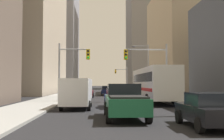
{
  "coord_description": "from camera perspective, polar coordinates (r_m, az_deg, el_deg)",
  "views": [
    {
      "loc": [
        -1.53,
        -4.5,
        1.92
      ],
      "look_at": [
        0.0,
        26.39,
        3.43
      ],
      "focal_mm": 43.86,
      "sensor_mm": 36.0,
      "label": 1
    }
  ],
  "objects": [
    {
      "name": "street_lamp_right",
      "position": [
        39.6,
        6.99,
        1.03
      ],
      "size": [
        2.46,
        0.32,
        7.5
      ],
      "color": "gray",
      "rests_on": "ground"
    },
    {
      "name": "cargo_van_white",
      "position": [
        20.96,
        -7.3,
        -4.51
      ],
      "size": [
        2.16,
        5.27,
        2.26
      ],
      "color": "white",
      "rests_on": "ground"
    },
    {
      "name": "traffic_signal_near_right",
      "position": [
        28.42,
        7.5,
        1.58
      ],
      "size": [
        4.53,
        0.44,
        6.0
      ],
      "color": "gray",
      "rests_on": "ground"
    },
    {
      "name": "building_left_far_tower",
      "position": [
        100.77,
        -12.28,
        12.16
      ],
      "size": [
        17.0,
        24.8,
        55.63
      ],
      "primitive_type": "cube",
      "color": "#93939E",
      "rests_on": "ground"
    },
    {
      "name": "sedan_navy",
      "position": [
        44.13,
        -1.04,
        -4.29
      ],
      "size": [
        1.95,
        4.22,
        1.52
      ],
      "color": "#141E4C",
      "rests_on": "ground"
    },
    {
      "name": "sidewalk_right",
      "position": [
        55.18,
        5.93,
        -4.7
      ],
      "size": [
        3.88,
        160.0,
        0.15
      ],
      "primitive_type": "cube",
      "color": "#9E9E99",
      "rests_on": "ground"
    },
    {
      "name": "building_right_far_highrise",
      "position": [
        103.28,
        7.97,
        12.43
      ],
      "size": [
        16.08,
        18.93,
        57.99
      ],
      "primitive_type": "cube",
      "color": "gray",
      "rests_on": "ground"
    },
    {
      "name": "traffic_signal_near_left",
      "position": [
        28.08,
        -8.24,
        1.51
      ],
      "size": [
        3.2,
        0.44,
        6.0
      ],
      "color": "gray",
      "rests_on": "ground"
    },
    {
      "name": "building_right_mid_block",
      "position": [
        57.73,
        20.14,
        5.51
      ],
      "size": [
        21.9,
        21.81,
        20.18
      ],
      "primitive_type": "cube",
      "color": "tan",
      "rests_on": "ground"
    },
    {
      "name": "traffic_signal_far_right",
      "position": [
        67.78,
        2.03,
        -1.03
      ],
      "size": [
        3.11,
        0.44,
        6.0
      ],
      "color": "gray",
      "rests_on": "ground"
    },
    {
      "name": "sedan_blue",
      "position": [
        21.96,
        1.03,
        -5.8
      ],
      "size": [
        1.95,
        4.26,
        1.52
      ],
      "color": "navy",
      "rests_on": "ground"
    },
    {
      "name": "sedan_maroon",
      "position": [
        37.67,
        -5.32,
        -4.53
      ],
      "size": [
        1.95,
        4.23,
        1.52
      ],
      "color": "maroon",
      "rests_on": "ground"
    },
    {
      "name": "city_bus",
      "position": [
        27.55,
        8.65,
        -2.75
      ],
      "size": [
        2.67,
        11.53,
        3.4
      ],
      "color": "silver",
      "rests_on": "ground"
    },
    {
      "name": "sedan_black",
      "position": [
        12.61,
        19.38,
        -7.87
      ],
      "size": [
        1.95,
        4.23,
        1.52
      ],
      "color": "black",
      "rests_on": "ground"
    },
    {
      "name": "sidewalk_left",
      "position": [
        54.8,
        -8.44,
        -4.69
      ],
      "size": [
        3.88,
        160.0,
        0.15
      ],
      "primitive_type": "cube",
      "color": "#9E9E99",
      "rests_on": "ground"
    },
    {
      "name": "pickup_truck_green",
      "position": [
        15.05,
        2.7,
        -6.56
      ],
      "size": [
        2.2,
        5.4,
        1.9
      ],
      "color": "#195938",
      "rests_on": "ground"
    }
  ]
}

